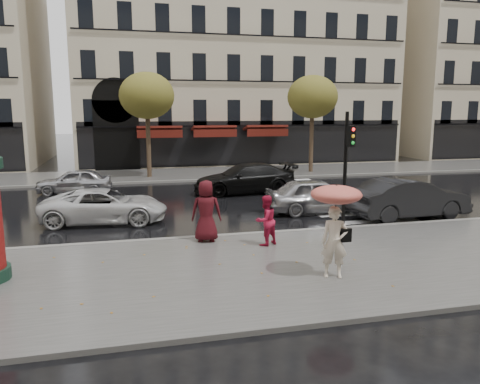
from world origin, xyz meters
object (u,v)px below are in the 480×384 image
object	(u,v)px
woman_red	(266,220)
car_darkgrey	(409,198)
traffic_light	(347,159)
car_white	(105,206)
man_burgundy	(206,211)
woman_umbrella	(336,215)
car_far_silver	(74,181)
car_silver	(316,195)
car_black	(245,179)

from	to	relation	value
woman_red	car_darkgrey	size ratio (longest dim) A/B	0.32
traffic_light	car_white	bearing A→B (deg)	156.67
man_burgundy	traffic_light	size ratio (longest dim) A/B	0.48
car_darkgrey	traffic_light	bearing A→B (deg)	108.02
woman_umbrella	man_burgundy	size ratio (longest dim) A/B	1.22
man_burgundy	car_far_silver	size ratio (longest dim) A/B	0.52
traffic_light	car_darkgrey	bearing A→B (deg)	22.78
car_darkgrey	car_silver	bearing A→B (deg)	54.90
woman_umbrella	woman_red	world-z (taller)	woman_umbrella
man_burgundy	woman_red	bearing A→B (deg)	165.68
car_white	woman_red	bearing A→B (deg)	-128.23
car_darkgrey	car_white	world-z (taller)	car_darkgrey
car_white	woman_umbrella	bearing A→B (deg)	-138.02
car_silver	car_darkgrey	distance (m)	3.69
car_white	car_black	bearing A→B (deg)	-48.12
car_white	car_far_silver	size ratio (longest dim) A/B	1.25
man_burgundy	traffic_light	distance (m)	5.26
man_burgundy	car_white	world-z (taller)	man_burgundy
car_silver	traffic_light	bearing A→B (deg)	176.39
woman_red	man_burgundy	bearing A→B (deg)	-54.34
woman_red	car_silver	xyz separation A→B (m)	(3.64, 4.56, -0.17)
car_darkgrey	car_black	distance (m)	8.73
woman_umbrella	man_burgundy	distance (m)	4.83
man_burgundy	car_silver	world-z (taller)	man_burgundy
car_black	car_silver	bearing A→B (deg)	14.61
man_burgundy	car_darkgrey	xyz separation A→B (m)	(8.54, 1.80, -0.30)
car_silver	woman_umbrella	bearing A→B (deg)	162.16
car_black	woman_red	bearing A→B (deg)	-14.59
car_silver	car_white	size ratio (longest dim) A/B	0.91
woman_red	traffic_light	world-z (taller)	traffic_light
woman_umbrella	car_darkgrey	xyz separation A→B (m)	(5.97, 5.84, -0.91)
woman_red	car_silver	size ratio (longest dim) A/B	0.36
man_burgundy	car_silver	size ratio (longest dim) A/B	0.46
car_white	car_far_silver	world-z (taller)	car_white
woman_red	car_darkgrey	world-z (taller)	woman_red
woman_umbrella	car_black	bearing A→B (deg)	85.60
woman_umbrella	woman_red	xyz separation A→B (m)	(-0.85, 3.14, -0.81)
man_burgundy	car_white	distance (m)	5.14
car_black	man_burgundy	bearing A→B (deg)	-25.66
woman_red	car_white	bearing A→B (deg)	-70.66
car_silver	car_darkgrey	world-z (taller)	car_darkgrey
woman_red	car_far_silver	distance (m)	13.74
car_white	car_darkgrey	bearing A→B (deg)	-94.60
traffic_light	car_black	bearing A→B (deg)	99.53
car_white	car_far_silver	xyz separation A→B (m)	(-1.80, 7.11, -0.01)
woman_umbrella	car_black	distance (m)	13.09
car_darkgrey	car_black	world-z (taller)	car_darkgrey
car_black	car_darkgrey	bearing A→B (deg)	30.75
traffic_light	car_black	xyz separation A→B (m)	(-1.45, 8.65, -1.85)
woman_umbrella	car_far_silver	size ratio (longest dim) A/B	0.64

